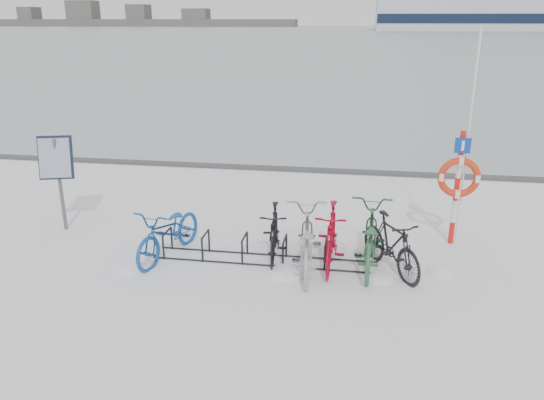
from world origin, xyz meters
name	(u,v)px	position (x,y,z in m)	size (l,w,h in m)	color
ground	(265,261)	(0.00, 0.00, 0.00)	(900.00, 900.00, 0.00)	white
ice_sheet	(356,33)	(0.00, 155.00, 0.01)	(400.00, 298.00, 0.02)	#9CA7B0
quay_edge	(301,170)	(0.00, 5.90, 0.05)	(400.00, 0.25, 0.10)	#3F3F42
bike_rack	(265,251)	(0.00, 0.00, 0.18)	(4.00, 0.48, 0.46)	black
info_board	(56,163)	(-4.29, 0.81, 1.40)	(0.69, 0.42, 1.94)	#595B5E
lifebuoy_station	(459,177)	(3.41, 1.28, 1.34)	(0.77, 0.22, 3.98)	red
shoreline	(117,21)	(-122.02, 260.00, 2.79)	(180.00, 12.00, 9.50)	#464646
bike_0	(169,230)	(-1.73, -0.06, 0.50)	(0.67, 1.92, 1.01)	#154892
bike_1	(274,231)	(0.14, 0.23, 0.49)	(0.46, 1.62, 0.97)	black
bike_2	(306,239)	(0.75, -0.16, 0.54)	(0.72, 2.06, 1.08)	#929398
bike_3	(331,235)	(1.16, 0.08, 0.55)	(0.51, 1.82, 1.09)	#A3061C
bike_4	(369,235)	(1.82, 0.15, 0.55)	(0.73, 2.09, 1.10)	#285D36
bike_5	(391,243)	(2.18, -0.04, 0.51)	(0.48, 1.70, 1.02)	black
snow_drifts	(296,264)	(0.57, -0.06, 0.00)	(5.69, 2.07, 0.23)	white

